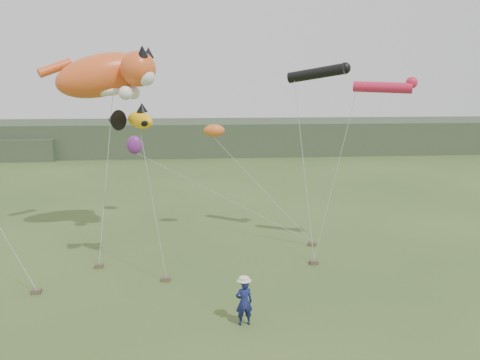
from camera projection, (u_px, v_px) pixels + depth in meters
name	position (u px, v px, depth m)	size (l,w,h in m)	color
ground	(233.00, 317.00, 17.44)	(120.00, 120.00, 0.00)	#385123
headland	(183.00, 138.00, 60.41)	(90.00, 13.00, 4.00)	#2D3D28
festival_attendant	(244.00, 302.00, 16.71)	(0.63, 0.41, 1.72)	navy
sandbag_anchors	(194.00, 267.00, 21.98)	(13.24, 5.08, 0.19)	brown
cat_kite	(110.00, 75.00, 24.29)	(6.40, 3.69, 3.20)	#EA5721
fish_kite	(130.00, 119.00, 20.13)	(2.48, 1.62, 1.20)	#FCAF0F
tube_kites	(349.00, 78.00, 23.05)	(5.63, 3.91, 1.53)	black
misc_kites	(165.00, 139.00, 27.97)	(5.98, 4.92, 2.20)	orange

